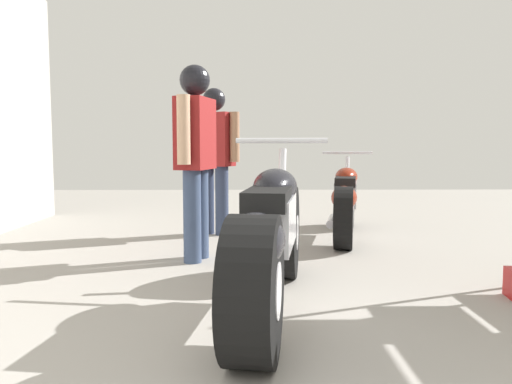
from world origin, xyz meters
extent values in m
plane|color=gray|center=(0.00, 3.24, 0.00)|extent=(15.54, 15.54, 0.00)
cylinder|color=black|center=(0.17, 3.29, 0.34)|extent=(0.32, 0.71, 0.68)
cylinder|color=silver|center=(0.17, 3.29, 0.34)|extent=(0.27, 0.29, 0.26)
cylinder|color=black|center=(-0.06, 1.76, 0.34)|extent=(0.32, 0.71, 0.68)
cylinder|color=silver|center=(-0.06, 1.76, 0.34)|extent=(0.27, 0.29, 0.26)
cube|color=silver|center=(0.06, 2.53, 0.53)|extent=(0.35, 0.71, 0.30)
ellipsoid|color=black|center=(0.09, 2.76, 0.73)|extent=(0.36, 0.59, 0.23)
cube|color=black|center=(0.03, 2.34, 0.69)|extent=(0.31, 0.54, 0.11)
ellipsoid|color=black|center=(-0.05, 1.81, 0.55)|extent=(0.34, 0.50, 0.26)
cylinder|color=silver|center=(0.17, 3.25, 0.66)|extent=(0.09, 0.27, 0.62)
cylinder|color=silver|center=(0.16, 3.21, 1.02)|extent=(0.66, 0.14, 0.04)
cylinder|color=silver|center=(-0.14, 2.23, 0.24)|extent=(0.18, 0.59, 0.10)
cylinder|color=black|center=(1.11, 5.66, 0.30)|extent=(0.30, 0.63, 0.60)
cylinder|color=silver|center=(1.11, 5.66, 0.30)|extent=(0.23, 0.26, 0.23)
cylinder|color=black|center=(0.83, 4.32, 0.30)|extent=(0.30, 0.63, 0.60)
cylinder|color=silver|center=(0.83, 4.32, 0.30)|extent=(0.23, 0.26, 0.23)
cube|color=silver|center=(0.97, 4.99, 0.47)|extent=(0.35, 0.64, 0.26)
ellipsoid|color=maroon|center=(1.01, 5.19, 0.64)|extent=(0.34, 0.53, 0.21)
cube|color=black|center=(0.93, 4.82, 0.61)|extent=(0.30, 0.49, 0.09)
ellipsoid|color=maroon|center=(0.84, 4.37, 0.49)|extent=(0.33, 0.46, 0.23)
cylinder|color=silver|center=(1.11, 5.62, 0.59)|extent=(0.10, 0.24, 0.55)
cylinder|color=silver|center=(1.10, 5.59, 0.91)|extent=(0.58, 0.16, 0.03)
cylinder|color=silver|center=(0.78, 4.74, 0.21)|extent=(0.19, 0.53, 0.09)
cylinder|color=#384766|center=(-0.55, 3.79, 0.39)|extent=(0.18, 0.18, 0.79)
cylinder|color=#384766|center=(-0.51, 3.98, 0.39)|extent=(0.18, 0.18, 0.79)
cube|color=maroon|center=(-0.53, 3.88, 1.09)|extent=(0.33, 0.48, 0.60)
cylinder|color=tan|center=(-0.60, 3.62, 1.11)|extent=(0.13, 0.13, 0.55)
cylinder|color=tan|center=(-0.46, 4.15, 1.11)|extent=(0.13, 0.13, 0.55)
sphere|color=black|center=(-0.53, 3.88, 1.52)|extent=(0.22, 0.22, 0.22)
sphere|color=black|center=(-0.53, 3.88, 1.54)|extent=(0.26, 0.26, 0.26)
cylinder|color=#2D3851|center=(-0.38, 5.14, 0.38)|extent=(0.20, 0.20, 0.77)
cylinder|color=#2D3851|center=(-0.54, 5.23, 0.38)|extent=(0.20, 0.20, 0.77)
cube|color=maroon|center=(-0.46, 5.18, 1.06)|extent=(0.48, 0.41, 0.59)
cylinder|color=#9E7051|center=(-0.23, 5.05, 1.08)|extent=(0.14, 0.14, 0.54)
cylinder|color=#9E7051|center=(-0.69, 5.31, 1.08)|extent=(0.14, 0.14, 0.54)
sphere|color=black|center=(-0.46, 5.18, 1.48)|extent=(0.21, 0.21, 0.21)
sphere|color=black|center=(-0.46, 5.18, 1.49)|extent=(0.25, 0.25, 0.25)
camera|label=1|loc=(-0.07, -0.46, 0.98)|focal=35.70mm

